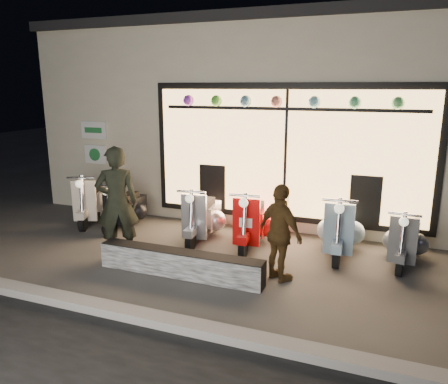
{
  "coord_description": "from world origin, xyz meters",
  "views": [
    {
      "loc": [
        2.67,
        -6.14,
        2.81
      ],
      "look_at": [
        0.06,
        0.6,
        1.05
      ],
      "focal_mm": 35.0,
      "sensor_mm": 36.0,
      "label": 1
    }
  ],
  "objects_px": {
    "man": "(117,203)",
    "woman": "(280,233)",
    "graffiti_barrier": "(180,263)",
    "scooter_red": "(253,221)",
    "scooter_silver": "(203,216)"
  },
  "relations": [
    {
      "from": "graffiti_barrier",
      "to": "scooter_silver",
      "type": "relative_size",
      "value": 1.83
    },
    {
      "from": "graffiti_barrier",
      "to": "scooter_silver",
      "type": "height_order",
      "value": "scooter_silver"
    },
    {
      "from": "scooter_silver",
      "to": "scooter_red",
      "type": "bearing_deg",
      "value": -4.76
    },
    {
      "from": "graffiti_barrier",
      "to": "scooter_red",
      "type": "xyz_separation_m",
      "value": [
        0.59,
        1.77,
        0.22
      ]
    },
    {
      "from": "scooter_red",
      "to": "woman",
      "type": "distance_m",
      "value": 1.62
    },
    {
      "from": "scooter_red",
      "to": "woman",
      "type": "bearing_deg",
      "value": -63.61
    },
    {
      "from": "scooter_silver",
      "to": "woman",
      "type": "distance_m",
      "value": 2.28
    },
    {
      "from": "scooter_silver",
      "to": "scooter_red",
      "type": "relative_size",
      "value": 0.98
    },
    {
      "from": "scooter_red",
      "to": "scooter_silver",
      "type": "bearing_deg",
      "value": 175.75
    },
    {
      "from": "man",
      "to": "woman",
      "type": "xyz_separation_m",
      "value": [
        2.74,
        0.08,
        -0.21
      ]
    },
    {
      "from": "graffiti_barrier",
      "to": "woman",
      "type": "distance_m",
      "value": 1.58
    },
    {
      "from": "scooter_silver",
      "to": "woman",
      "type": "bearing_deg",
      "value": -42.25
    },
    {
      "from": "graffiti_barrier",
      "to": "man",
      "type": "relative_size",
      "value": 1.4
    },
    {
      "from": "scooter_silver",
      "to": "man",
      "type": "distance_m",
      "value": 1.77
    },
    {
      "from": "graffiti_barrier",
      "to": "scooter_silver",
      "type": "bearing_deg",
      "value": 102.41
    }
  ]
}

